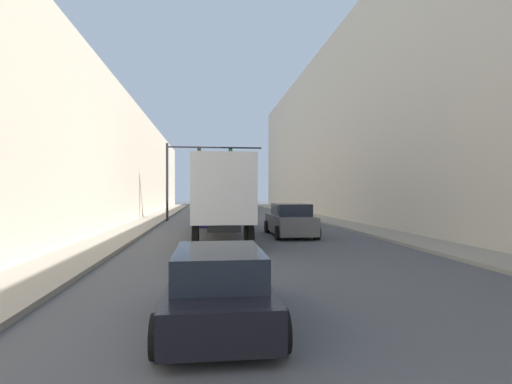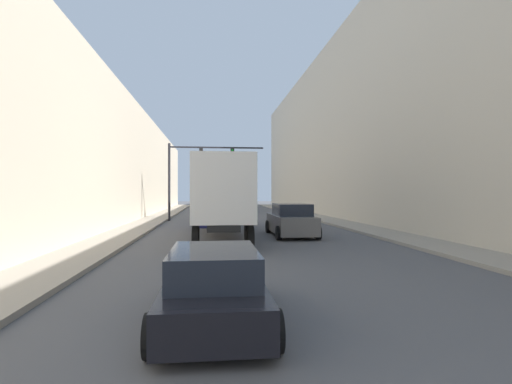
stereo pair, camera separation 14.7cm
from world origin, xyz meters
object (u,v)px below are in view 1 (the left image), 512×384
object	(u,v)px
sedan_car	(218,287)
traffic_signal_gantry	(191,166)
suv_car	(290,221)
semi_truck	(219,195)

from	to	relation	value
sedan_car	traffic_signal_gantry	xyz separation A→B (m)	(-1.55, 25.69, 3.80)
suv_car	semi_truck	bearing A→B (deg)	167.20
sedan_car	suv_car	size ratio (longest dim) A/B	0.87
sedan_car	traffic_signal_gantry	distance (m)	26.02
sedan_car	suv_car	world-z (taller)	suv_car
sedan_car	suv_car	xyz separation A→B (m)	(4.16, 13.65, 0.18)
suv_car	traffic_signal_gantry	bearing A→B (deg)	115.39
traffic_signal_gantry	suv_car	bearing A→B (deg)	-64.61
semi_truck	sedan_car	bearing A→B (deg)	-91.63
traffic_signal_gantry	sedan_car	bearing A→B (deg)	-86.54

